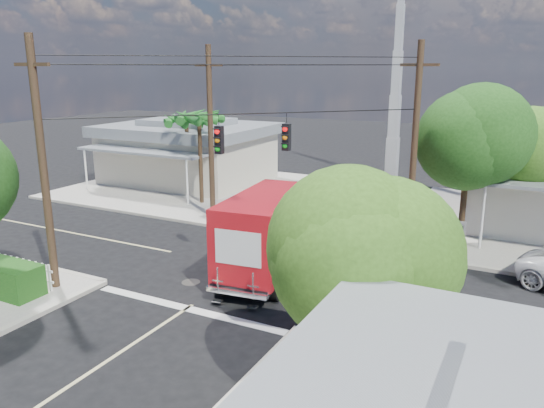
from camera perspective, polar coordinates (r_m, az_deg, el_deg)
The scene contains 13 objects.
ground at distance 21.79m, azimuth -2.42°, elevation -6.79°, with size 120.00×120.00×0.00m, color black.
sidewalk_nw at distance 36.23m, azimuth -8.92°, elevation 1.86°, with size 14.12×14.12×0.14m.
road_markings at distance 20.61m, azimuth -4.46°, elevation -8.09°, with size 32.00×32.00×0.01m.
building_nw at distance 37.75m, azimuth -9.01°, elevation 5.69°, with size 10.80×10.20×4.30m.
radio_tower at distance 38.88m, azimuth 13.14°, elevation 10.82°, with size 0.80×0.80×17.00m.
tree_ne_front at distance 24.74m, azimuth 20.44°, elevation 6.31°, with size 4.21×4.14×6.66m.
tree_ne_back at distance 26.83m, azimuth 26.45°, elevation 5.02°, with size 3.77×3.66×5.82m.
tree_se at distance 11.49m, azimuth 10.09°, elevation -5.45°, with size 3.67×3.54×5.62m.
palm_nw_front at distance 30.79m, azimuth -7.85°, elevation 9.05°, with size 3.01×3.08×5.59m.
palm_nw_back at distance 33.20m, azimuth -9.20°, elevation 8.75°, with size 3.01×3.08×5.19m.
utility_poles at distance 22.71m, azimuth -4.04°, elevation 6.29°, with size 12.00×10.68×9.00m.
vending_boxes at distance 25.14m, azimuth 17.86°, elevation -2.90°, with size 1.90×0.50×1.10m.
delivery_truck at distance 20.89m, azimuth 0.22°, elevation -2.90°, with size 3.13×7.74×3.27m.
Camera 1 is at (10.09, -17.61, 7.93)m, focal length 35.00 mm.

